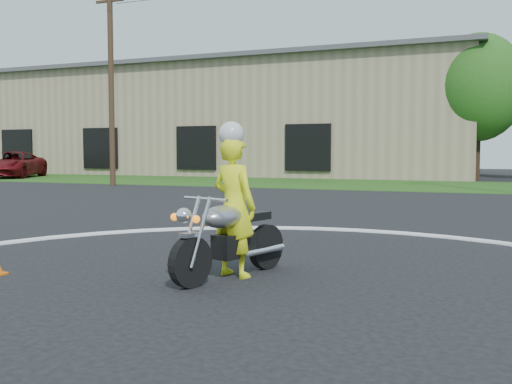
% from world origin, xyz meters
% --- Properties ---
extents(grass_strip, '(120.00, 10.00, 0.02)m').
position_xyz_m(grass_strip, '(0.00, 27.00, 0.01)').
color(grass_strip, '#1E4714').
rests_on(grass_strip, ground).
extents(course_markings, '(19.05, 19.05, 0.12)m').
position_xyz_m(course_markings, '(2.17, 4.35, 0.01)').
color(course_markings, silver).
rests_on(course_markings, ground).
extents(primary_motorcycle, '(1.00, 2.10, 1.14)m').
position_xyz_m(primary_motorcycle, '(-0.67, 3.87, 0.55)').
color(primary_motorcycle, black).
rests_on(primary_motorcycle, ground).
extents(rider_primary_grp, '(0.81, 0.65, 2.12)m').
position_xyz_m(rider_primary_grp, '(-0.66, 4.01, 1.02)').
color(rider_primary_grp, '#F2FF1A').
rests_on(rider_primary_grp, ground).
extents(pickup_grp, '(5.23, 6.93, 1.75)m').
position_xyz_m(pickup_grp, '(-26.82, 26.20, 0.87)').
color(pickup_grp, '#5D0A10').
rests_on(pickup_grp, ground).
extents(warehouse, '(41.00, 17.00, 8.30)m').
position_xyz_m(warehouse, '(-18.00, 39.99, 4.16)').
color(warehouse, tan).
rests_on(warehouse, ground).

